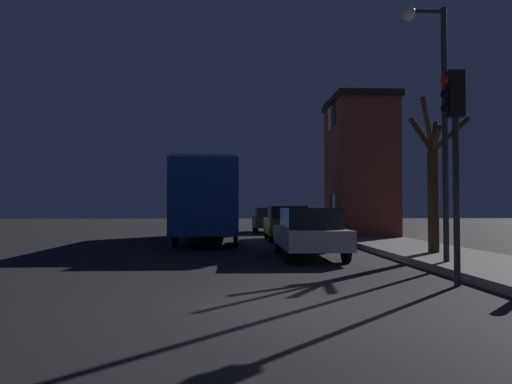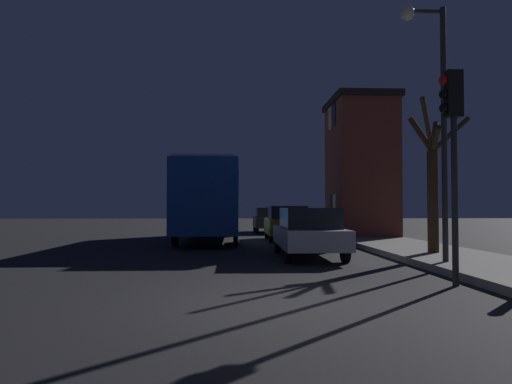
{
  "view_description": "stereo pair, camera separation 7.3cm",
  "coord_description": "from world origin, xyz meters",
  "views": [
    {
      "loc": [
        -0.89,
        -7.68,
        1.49
      ],
      "look_at": [
        0.06,
        11.7,
        2.09
      ],
      "focal_mm": 35.0,
      "sensor_mm": 36.0,
      "label": 1
    },
    {
      "loc": [
        -0.82,
        -7.68,
        1.49
      ],
      "look_at": [
        0.06,
        11.7,
        2.09
      ],
      "focal_mm": 35.0,
      "sensor_mm": 36.0,
      "label": 2
    }
  ],
  "objects": [
    {
      "name": "car_mid_lane",
      "position": [
        1.6,
        14.79,
        0.8
      ],
      "size": [
        1.81,
        4.21,
        1.56
      ],
      "color": "olive",
      "rests_on": "ground"
    },
    {
      "name": "car_far_lane",
      "position": [
        1.34,
        21.85,
        0.79
      ],
      "size": [
        1.83,
        4.59,
        1.48
      ],
      "color": "black",
      "rests_on": "ground"
    },
    {
      "name": "ground_plane",
      "position": [
        0.0,
        0.0,
        0.0
      ],
      "size": [
        120.0,
        120.0,
        0.0
      ],
      "primitive_type": "plane",
      "color": "black"
    },
    {
      "name": "brick_building",
      "position": [
        5.32,
        16.13,
        3.5
      ],
      "size": [
        2.95,
        4.36,
        6.61
      ],
      "color": "brown",
      "rests_on": "sidewalk"
    },
    {
      "name": "car_near_lane",
      "position": [
        1.42,
        7.11,
        0.78
      ],
      "size": [
        1.73,
        4.65,
        1.48
      ],
      "color": "#B7BABF",
      "rests_on": "ground"
    },
    {
      "name": "bare_tree",
      "position": [
        5.08,
        6.77,
        2.37
      ],
      "size": [
        2.0,
        2.08,
        4.46
      ],
      "color": "#382819",
      "rests_on": "sidewalk"
    },
    {
      "name": "streetlamp",
      "position": [
        4.09,
        4.28,
        4.25
      ],
      "size": [
        1.15,
        0.37,
        6.3
      ],
      "color": "#28282B",
      "rests_on": "sidewalk"
    },
    {
      "name": "traffic_light",
      "position": [
        3.36,
        1.62,
        2.96
      ],
      "size": [
        0.43,
        0.24,
        4.11
      ],
      "color": "#28282B",
      "rests_on": "ground"
    },
    {
      "name": "bus",
      "position": [
        -1.89,
        14.83,
        2.03
      ],
      "size": [
        2.51,
        10.27,
        3.4
      ],
      "color": "#194793",
      "rests_on": "ground"
    }
  ]
}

